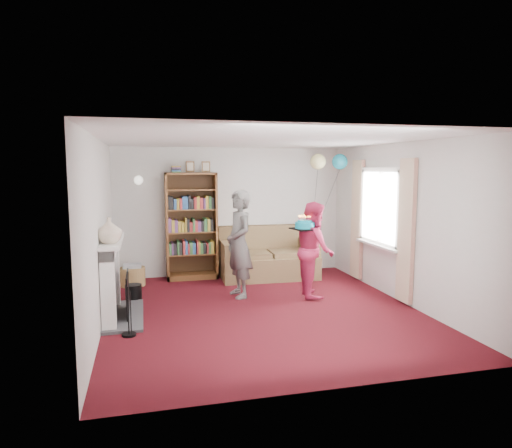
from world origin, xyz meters
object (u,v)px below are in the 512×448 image
object	(u,v)px
sofa	(267,258)
person_striped	(239,244)
birthday_cake	(305,225)
person_magenta	(314,249)
bookcase	(191,227)

from	to	relation	value
sofa	person_striped	size ratio (longest dim) A/B	1.05
sofa	birthday_cake	xyz separation A→B (m)	(0.21, -1.52, 0.83)
birthday_cake	sofa	bearing A→B (deg)	97.69
sofa	birthday_cake	size ratio (longest dim) A/B	4.82
person_striped	birthday_cake	world-z (taller)	person_striped
sofa	person_magenta	xyz separation A→B (m)	(0.39, -1.48, 0.42)
bookcase	person_magenta	world-z (taller)	bookcase
person_striped	person_magenta	bearing A→B (deg)	68.51
bookcase	person_striped	xyz separation A→B (m)	(0.63, -1.47, -0.11)
sofa	bookcase	bearing A→B (deg)	172.81
bookcase	person_striped	world-z (taller)	bookcase
bookcase	person_magenta	bearing A→B (deg)	-42.93
person_magenta	sofa	bearing A→B (deg)	24.02
person_striped	person_magenta	size ratio (longest dim) A/B	1.12
bookcase	person_striped	bearing A→B (deg)	-66.91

